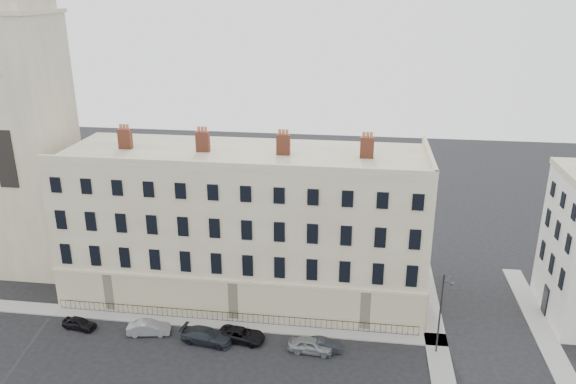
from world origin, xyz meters
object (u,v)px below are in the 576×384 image
object	(u,v)px
streetlamp	(441,311)
car_e	(311,345)
car_b	(149,328)
car_a	(79,323)
car_f	(323,345)
car_d	(242,335)
car_c	(207,336)

from	to	relation	value
streetlamp	car_e	bearing A→B (deg)	-150.53
car_b	streetlamp	size ratio (longest dim) A/B	0.51
car_a	car_f	xyz separation A→B (m)	(22.94, -0.29, -0.00)
car_a	car_d	size ratio (longest dim) A/B	0.76
car_a	car_b	world-z (taller)	car_b
car_e	car_c	bearing A→B (deg)	94.23
car_c	car_f	size ratio (longest dim) A/B	1.41
car_a	car_f	bearing A→B (deg)	-81.37
car_a	streetlamp	bearing A→B (deg)	-79.51
car_e	streetlamp	distance (m)	11.63
car_c	car_f	xyz separation A→B (m)	(10.46, 0.25, -0.13)
car_c	streetlamp	world-z (taller)	streetlamp
car_e	car_d	bearing A→B (deg)	87.45
car_b	streetlamp	xyz separation A→B (m)	(26.08, 0.64, 3.65)
car_e	car_b	bearing A→B (deg)	92.39
car_a	car_d	bearing A→B (deg)	-79.96
car_b	car_d	size ratio (longest dim) A/B	0.91
car_c	car_d	distance (m)	3.13
car_a	car_c	world-z (taller)	car_c
car_d	car_f	distance (m)	7.43
car_d	streetlamp	world-z (taller)	streetlamp
car_f	streetlamp	distance (m)	10.67
car_e	car_f	size ratio (longest dim) A/B	1.17
car_c	streetlamp	size ratio (longest dim) A/B	0.61
car_a	car_b	bearing A→B (deg)	-80.53
car_a	car_e	distance (m)	21.93
car_d	car_f	xyz separation A→B (m)	(7.41, -0.48, -0.04)
car_d	car_f	bearing A→B (deg)	-85.08
car_a	streetlamp	world-z (taller)	streetlamp
car_c	streetlamp	xyz separation A→B (m)	(20.41, 1.19, 3.61)
car_a	streetlamp	xyz separation A→B (m)	(32.90, 0.65, 3.74)
car_d	car_e	bearing A→B (deg)	-88.85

